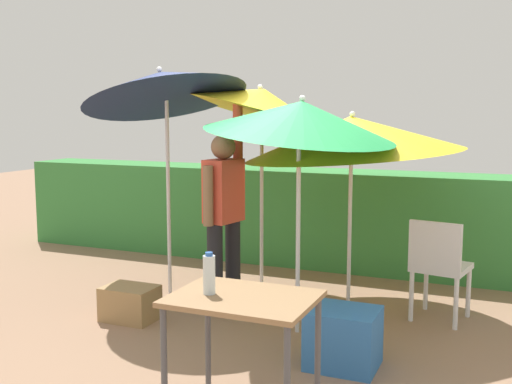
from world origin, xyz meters
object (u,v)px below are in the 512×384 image
umbrella_yellow (352,135)px  folding_table (243,313)px  person_vendor (224,209)px  cooler_box (343,338)px  chair_plastic (439,263)px  crate_cardboard (130,303)px  umbrella_orange (163,86)px  umbrella_navy (261,102)px  umbrella_rainbow (301,118)px  bottle_water (209,274)px

umbrella_yellow → folding_table: size_ratio=2.50×
person_vendor → cooler_box: person_vendor is taller
umbrella_yellow → chair_plastic: size_ratio=2.24×
umbrella_yellow → crate_cardboard: bearing=-145.7°
chair_plastic → person_vendor: bearing=-166.1°
folding_table → cooler_box: bearing=73.6°
umbrella_orange → crate_cardboard: bearing=-84.4°
person_vendor → cooler_box: size_ratio=3.87×
umbrella_navy → crate_cardboard: umbrella_navy is taller
umbrella_rainbow → bottle_water: 1.84m
umbrella_rainbow → chair_plastic: umbrella_rainbow is taller
umbrella_yellow → umbrella_navy: 1.03m
cooler_box → crate_cardboard: bearing=173.2°
umbrella_rainbow → umbrella_navy: 1.27m
umbrella_yellow → umbrella_navy: bearing=169.0°
chair_plastic → umbrella_orange: bearing=-173.6°
umbrella_orange → chair_plastic: (2.53, 0.29, -1.53)m
umbrella_rainbow → chair_plastic: bearing=34.5°
umbrella_navy → person_vendor: (-0.04, -0.75, -0.96)m
umbrella_orange → chair_plastic: size_ratio=2.76×
umbrella_orange → bottle_water: size_ratio=10.22×
chair_plastic → cooler_box: (-0.50, -1.24, -0.30)m
umbrella_navy → cooler_box: size_ratio=4.72×
crate_cardboard → folding_table: (1.65, -1.28, 0.53)m
bottle_water → umbrella_navy: bearing=106.5°
person_vendor → crate_cardboard: 1.16m
umbrella_yellow → chair_plastic: (0.81, -0.12, -1.07)m
umbrella_rainbow → chair_plastic: size_ratio=2.26×
person_vendor → folding_table: size_ratio=2.35×
umbrella_navy → folding_table: 3.02m
cooler_box → bottle_water: bottle_water is taller
umbrella_orange → umbrella_navy: umbrella_orange is taller
umbrella_orange → crate_cardboard: size_ratio=5.40×
umbrella_navy → folding_table: umbrella_navy is taller
crate_cardboard → folding_table: 2.15m
cooler_box → umbrella_yellow: bearing=102.9°
person_vendor → bottle_water: bearing=-66.2°
folding_table → umbrella_navy: bearing=110.6°
folding_table → bottle_water: 0.29m
crate_cardboard → umbrella_rainbow: bearing=12.1°
bottle_water → umbrella_rainbow: bearing=90.8°
umbrella_navy → crate_cardboard: size_ratio=5.05×
folding_table → person_vendor: bearing=119.0°
crate_cardboard → folding_table: bearing=-37.7°
cooler_box → umbrella_rainbow: bearing=133.8°
chair_plastic → crate_cardboard: size_ratio=1.96×
umbrella_navy → chair_plastic: 2.27m
cooler_box → chair_plastic: bearing=68.1°
person_vendor → umbrella_navy: bearing=86.6°
umbrella_rainbow → umbrella_yellow: (0.21, 0.82, -0.16)m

